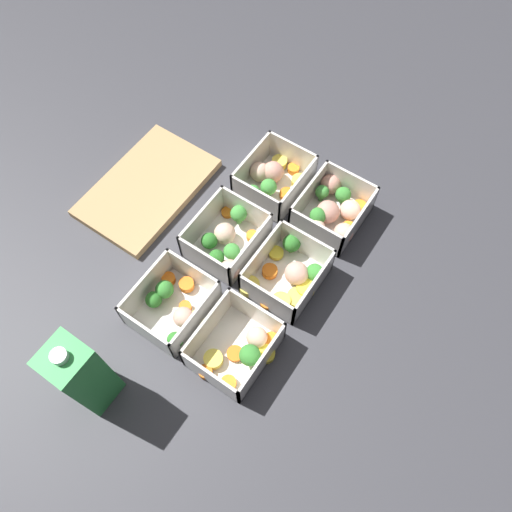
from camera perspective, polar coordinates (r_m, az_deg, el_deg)
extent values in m
plane|color=#38383D|center=(0.97, 0.00, -0.70)|extent=(4.00, 4.00, 0.00)
cube|color=silver|center=(0.90, -2.43, -10.76)|extent=(0.14, 0.12, 0.00)
cube|color=silver|center=(0.86, 0.68, -12.15)|extent=(0.14, 0.01, 0.07)
cube|color=silver|center=(0.88, -5.58, -8.07)|extent=(0.14, 0.01, 0.07)
cube|color=silver|center=(0.86, -5.25, -13.69)|extent=(0.01, 0.12, 0.07)
cube|color=silver|center=(0.89, 0.06, -6.61)|extent=(0.01, 0.12, 0.07)
sphere|color=beige|center=(0.89, 0.10, -9.24)|extent=(0.05, 0.05, 0.04)
cylinder|color=#49883F|center=(0.89, -0.70, -11.68)|extent=(0.01, 0.01, 0.02)
sphere|color=#388433|center=(0.86, -0.72, -11.26)|extent=(0.04, 0.04, 0.04)
cylinder|color=#DBC647|center=(0.89, -4.89, -11.68)|extent=(0.04, 0.04, 0.02)
cylinder|color=orange|center=(0.89, -2.42, -11.08)|extent=(0.03, 0.03, 0.01)
cylinder|color=orange|center=(0.88, -3.17, -14.32)|extent=(0.04, 0.04, 0.01)
cylinder|color=orange|center=(0.89, -5.79, -13.04)|extent=(0.03, 0.03, 0.01)
cylinder|color=yellow|center=(0.89, 1.12, -11.13)|extent=(0.05, 0.05, 0.01)
cylinder|color=orange|center=(0.90, 1.77, -9.55)|extent=(0.03, 0.03, 0.01)
cube|color=silver|center=(0.95, 3.44, -2.71)|extent=(0.14, 0.12, 0.00)
cube|color=silver|center=(0.91, 6.59, -3.62)|extent=(0.14, 0.01, 0.07)
cube|color=silver|center=(0.94, 0.59, -0.04)|extent=(0.14, 0.01, 0.07)
cube|color=silver|center=(0.90, 1.19, -5.08)|extent=(0.01, 0.12, 0.07)
cube|color=silver|center=(0.95, 5.77, 1.27)|extent=(0.01, 0.12, 0.07)
cylinder|color=orange|center=(0.95, 1.58, -1.76)|extent=(0.03, 0.03, 0.01)
cylinder|color=#DBC647|center=(0.92, 2.85, -5.25)|extent=(0.05, 0.05, 0.02)
cylinder|color=yellow|center=(0.94, 5.73, -3.67)|extent=(0.04, 0.04, 0.02)
cylinder|color=yellow|center=(0.97, 2.32, 0.33)|extent=(0.03, 0.03, 0.01)
cylinder|color=#49883F|center=(0.95, 6.64, -2.32)|extent=(0.01, 0.01, 0.01)
sphere|color=#388433|center=(0.94, 6.75, -1.85)|extent=(0.03, 0.03, 0.03)
cylinder|color=#407A37|center=(0.98, 4.02, 0.89)|extent=(0.01, 0.01, 0.01)
sphere|color=#2D7228|center=(0.96, 4.10, 1.47)|extent=(0.03, 0.03, 0.03)
cylinder|color=orange|center=(0.93, 1.37, -5.25)|extent=(0.04, 0.04, 0.01)
sphere|color=#D19E8C|center=(0.93, 4.65, -1.98)|extent=(0.05, 0.05, 0.05)
cylinder|color=#DBC647|center=(0.93, -0.77, -3.46)|extent=(0.05, 0.05, 0.02)
cylinder|color=#DBC647|center=(0.93, 4.72, -4.76)|extent=(0.05, 0.05, 0.01)
cube|color=silver|center=(1.03, 8.50, 4.35)|extent=(0.14, 0.12, 0.00)
cube|color=silver|center=(0.99, 11.60, 3.79)|extent=(0.14, 0.01, 0.07)
cube|color=silver|center=(1.01, 5.95, 6.94)|extent=(0.14, 0.01, 0.07)
cube|color=silver|center=(0.97, 6.73, 2.60)|extent=(0.01, 0.12, 0.07)
cube|color=silver|center=(1.04, 10.65, 7.97)|extent=(0.01, 0.12, 0.07)
cylinder|color=#519448|center=(1.04, 7.44, 6.68)|extent=(0.01, 0.01, 0.02)
sphere|color=#42933D|center=(1.03, 7.56, 7.29)|extent=(0.03, 0.03, 0.03)
sphere|color=tan|center=(1.05, 8.53, 8.13)|extent=(0.05, 0.05, 0.04)
cylinder|color=#49883F|center=(1.01, 6.95, 3.96)|extent=(0.01, 0.01, 0.02)
sphere|color=#388433|center=(0.99, 7.08, 4.60)|extent=(0.03, 0.03, 0.03)
cylinder|color=orange|center=(1.01, 10.50, 3.14)|extent=(0.03, 0.03, 0.01)
sphere|color=#D19E8C|center=(0.99, 9.96, 2.63)|extent=(0.05, 0.05, 0.04)
sphere|color=beige|center=(0.99, 6.89, 3.11)|extent=(0.05, 0.05, 0.04)
cylinder|color=orange|center=(1.04, 11.73, 5.50)|extent=(0.03, 0.03, 0.01)
sphere|color=beige|center=(1.02, 10.70, 5.20)|extent=(0.05, 0.05, 0.04)
sphere|color=tan|center=(1.01, 8.21, 5.01)|extent=(0.07, 0.07, 0.05)
cylinder|color=#49883F|center=(1.05, 9.79, 6.35)|extent=(0.01, 0.01, 0.01)
sphere|color=#388433|center=(1.03, 9.94, 6.92)|extent=(0.03, 0.03, 0.03)
cube|color=silver|center=(0.94, -9.35, -6.11)|extent=(0.14, 0.12, 0.00)
cube|color=silver|center=(0.89, -6.79, -7.26)|extent=(0.14, 0.01, 0.07)
cube|color=silver|center=(0.93, -12.40, -3.42)|extent=(0.14, 0.01, 0.07)
cube|color=silver|center=(0.90, -12.41, -8.62)|extent=(0.01, 0.12, 0.07)
cube|color=silver|center=(0.93, -7.03, -2.09)|extent=(0.01, 0.12, 0.07)
cylinder|color=#49883F|center=(0.95, -10.23, -4.24)|extent=(0.01, 0.01, 0.01)
sphere|color=#388433|center=(0.93, -10.41, -3.77)|extent=(0.03, 0.03, 0.03)
cylinder|color=orange|center=(0.95, -7.93, -3.26)|extent=(0.03, 0.03, 0.01)
cylinder|color=orange|center=(0.96, -9.95, -2.61)|extent=(0.03, 0.03, 0.01)
cylinder|color=#DBC647|center=(0.92, -6.79, -7.10)|extent=(0.04, 0.04, 0.01)
cylinder|color=orange|center=(0.93, -8.07, -5.82)|extent=(0.03, 0.03, 0.02)
cylinder|color=#407A37|center=(0.94, -11.43, -5.30)|extent=(0.01, 0.01, 0.01)
sphere|color=#2D7228|center=(0.93, -11.61, -4.90)|extent=(0.03, 0.03, 0.03)
cylinder|color=#407A37|center=(0.91, -9.07, -9.80)|extent=(0.01, 0.01, 0.01)
sphere|color=#2D7228|center=(0.89, -9.22, -9.46)|extent=(0.03, 0.03, 0.03)
sphere|color=#D19E8C|center=(0.91, -8.33, -6.91)|extent=(0.05, 0.05, 0.04)
cube|color=silver|center=(0.99, -3.31, 1.35)|extent=(0.14, 0.12, 0.00)
cube|color=silver|center=(0.94, -0.58, 0.66)|extent=(0.14, 0.01, 0.07)
cube|color=silver|center=(0.98, -6.14, 3.97)|extent=(0.14, 0.01, 0.07)
cube|color=silver|center=(0.94, -5.87, -0.67)|extent=(0.01, 0.12, 0.07)
cube|color=silver|center=(0.99, -1.08, 5.20)|extent=(0.01, 0.12, 0.07)
sphere|color=beige|center=(0.97, -3.59, 2.58)|extent=(0.06, 0.06, 0.04)
cylinder|color=#407A37|center=(0.98, -5.28, 1.24)|extent=(0.01, 0.01, 0.01)
sphere|color=#2D7228|center=(0.97, -5.36, 1.74)|extent=(0.03, 0.03, 0.03)
cylinder|color=#519448|center=(0.96, -2.73, -0.04)|extent=(0.01, 0.01, 0.02)
sphere|color=#42933D|center=(0.95, -2.79, 0.54)|extent=(0.03, 0.03, 0.03)
sphere|color=#D19E8C|center=(0.94, -3.00, -1.55)|extent=(0.05, 0.05, 0.04)
cylinder|color=#519448|center=(1.00, -1.95, 4.20)|extent=(0.01, 0.01, 0.02)
sphere|color=#42933D|center=(0.99, -1.99, 4.87)|extent=(0.03, 0.03, 0.03)
cylinder|color=orange|center=(0.99, -0.45, 2.26)|extent=(0.03, 0.03, 0.02)
cylinder|color=#407A37|center=(0.96, -4.46, -0.63)|extent=(0.01, 0.01, 0.01)
sphere|color=#2D7228|center=(0.95, -4.54, -0.13)|extent=(0.03, 0.03, 0.03)
cylinder|color=orange|center=(1.02, -3.28, 5.00)|extent=(0.03, 0.03, 0.01)
cube|color=silver|center=(1.06, 2.05, 7.93)|extent=(0.14, 0.12, 0.00)
cube|color=silver|center=(1.02, 4.83, 7.56)|extent=(0.14, 0.01, 0.07)
cube|color=silver|center=(1.05, -0.55, 10.44)|extent=(0.14, 0.01, 0.07)
cube|color=silver|center=(1.00, -0.06, 6.44)|extent=(0.01, 0.12, 0.07)
cube|color=silver|center=(1.07, 4.15, 11.44)|extent=(0.01, 0.12, 0.07)
sphere|color=tan|center=(1.06, 1.97, 9.59)|extent=(0.06, 0.06, 0.04)
sphere|color=beige|center=(1.06, 0.41, 9.62)|extent=(0.06, 0.06, 0.04)
cylinder|color=orange|center=(1.02, 1.82, 5.20)|extent=(0.03, 0.03, 0.01)
cylinder|color=#DBC647|center=(1.09, 2.69, 10.61)|extent=(0.04, 0.04, 0.02)
cylinder|color=#519448|center=(1.04, 1.42, 7.26)|extent=(0.01, 0.01, 0.01)
sphere|color=#42933D|center=(1.03, 1.45, 7.90)|extent=(0.03, 0.03, 0.03)
cylinder|color=#519448|center=(1.03, -0.35, 6.69)|extent=(0.01, 0.01, 0.02)
sphere|color=#42933D|center=(1.02, -0.36, 7.31)|extent=(0.03, 0.03, 0.03)
cylinder|color=#DBC647|center=(1.06, 4.97, 8.43)|extent=(0.03, 0.03, 0.02)
cylinder|color=orange|center=(1.04, 3.51, 7.05)|extent=(0.04, 0.04, 0.01)
cylinder|color=orange|center=(1.08, 4.30, 9.92)|extent=(0.03, 0.03, 0.01)
cube|color=green|center=(0.84, -19.27, -12.73)|extent=(0.07, 0.07, 0.19)
cylinder|color=white|center=(0.75, -21.57, -10.61)|extent=(0.02, 0.02, 0.01)
cube|color=tan|center=(1.08, -12.29, 7.64)|extent=(0.28, 0.18, 0.02)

